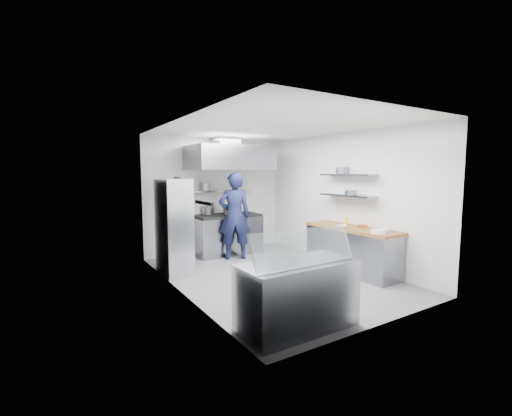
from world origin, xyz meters
TOP-DOWN VIEW (x-y plane):
  - floor at (0.00, 0.00)m, footprint 5.00×5.00m
  - ceiling at (0.00, 0.00)m, footprint 5.00×5.00m
  - wall_back at (0.00, 2.50)m, footprint 3.60×2.80m
  - wall_front at (0.00, -2.50)m, footprint 3.60×2.80m
  - wall_left at (-1.80, 0.00)m, footprint 2.80×5.00m
  - wall_right at (1.80, 0.00)m, footprint 2.80×5.00m
  - gas_range at (0.10, 2.10)m, footprint 1.60×0.80m
  - cooktop at (0.10, 2.10)m, footprint 1.57×0.78m
  - stock_pot_left at (-0.27, 2.37)m, footprint 0.30×0.30m
  - stock_pot_mid at (0.14, 2.03)m, footprint 0.31×0.31m
  - stock_pot_right at (0.55, 2.44)m, footprint 0.26×0.26m
  - over_range_shelf at (0.10, 2.34)m, footprint 1.60×0.30m
  - shelf_pot_a at (-0.33, 2.41)m, footprint 0.25×0.25m
  - extractor_hood at (0.10, 1.93)m, footprint 1.90×1.15m
  - hood_duct at (0.10, 2.15)m, footprint 0.55×0.55m
  - red_firebox at (-1.25, 2.44)m, footprint 0.22×0.10m
  - chef at (0.00, 1.53)m, footprint 0.85×0.71m
  - wire_rack at (-1.53, 1.18)m, footprint 0.50×0.90m
  - rack_bin_a at (-1.53, 0.95)m, footprint 0.15×0.19m
  - rack_bin_b at (-1.53, 1.33)m, footprint 0.13×0.17m
  - rack_jar at (-1.48, 1.04)m, footprint 0.12×0.12m
  - knife_strip at (-1.78, -0.90)m, footprint 0.04×0.55m
  - prep_counter_base at (1.48, -0.60)m, footprint 0.62×2.00m
  - prep_counter_top at (1.48, -0.60)m, footprint 0.65×2.04m
  - plate_stack_a at (1.34, -1.34)m, footprint 0.27×0.27m
  - plate_stack_b at (1.60, -1.28)m, footprint 0.20×0.20m
  - copper_pan at (1.61, -0.77)m, footprint 0.18×0.18m
  - squeeze_bottle at (1.52, -0.40)m, footprint 0.07×0.07m
  - mixing_bowl at (1.22, -0.57)m, footprint 0.26×0.26m
  - wall_shelf_lower at (1.64, -0.30)m, footprint 0.30×1.30m
  - wall_shelf_upper at (1.64, -0.30)m, footprint 0.30×1.30m
  - shelf_pot_c at (1.55, -0.49)m, footprint 0.24×0.24m
  - shelf_pot_d at (1.70, -0.09)m, footprint 0.26×0.26m
  - display_case at (-1.00, -2.00)m, footprint 1.50×0.70m
  - display_glass at (-1.00, -2.12)m, footprint 1.47×0.19m

SIDE VIEW (x-z plane):
  - floor at x=0.00m, z-range 0.00..0.00m
  - prep_counter_base at x=1.48m, z-range 0.00..0.84m
  - display_case at x=-1.00m, z-range 0.00..0.85m
  - gas_range at x=0.10m, z-range 0.00..0.90m
  - rack_bin_a at x=-1.53m, z-range 0.72..0.88m
  - prep_counter_top at x=1.48m, z-range 0.84..0.90m
  - wire_rack at x=-1.53m, z-range 0.00..1.85m
  - mixing_bowl at x=1.22m, z-range 0.90..0.95m
  - cooktop at x=0.10m, z-range 0.90..0.96m
  - plate_stack_a at x=1.34m, z-range 0.90..0.96m
  - plate_stack_b at x=1.60m, z-range 0.90..0.96m
  - copper_pan at x=1.61m, z-range 0.90..0.96m
  - chef at x=0.00m, z-range 0.00..1.97m
  - squeeze_bottle at x=1.52m, z-range 0.90..1.08m
  - stock_pot_right at x=0.55m, z-range 0.96..1.12m
  - stock_pot_left at x=-0.27m, z-range 0.96..1.16m
  - display_glass at x=-1.00m, z-range 0.86..1.28m
  - stock_pot_mid at x=0.14m, z-range 0.96..1.20m
  - rack_bin_b at x=-1.53m, z-range 1.22..1.38m
  - wall_back at x=0.00m, z-range 1.39..1.41m
  - wall_front at x=0.00m, z-range 1.39..1.41m
  - wall_left at x=-1.80m, z-range 1.39..1.41m
  - wall_right at x=1.80m, z-range 1.39..1.41m
  - red_firebox at x=-1.25m, z-range 1.29..1.55m
  - wall_shelf_lower at x=1.64m, z-range 1.48..1.52m
  - over_range_shelf at x=0.10m, z-range 1.50..1.54m
  - knife_strip at x=-1.78m, z-range 1.53..1.57m
  - shelf_pot_c at x=1.55m, z-range 1.52..1.62m
  - shelf_pot_a at x=-0.33m, z-range 1.54..1.72m
  - rack_jar at x=-1.48m, z-range 1.71..1.89m
  - wall_shelf_upper at x=1.64m, z-range 1.90..1.94m
  - shelf_pot_d at x=1.70m, z-range 1.94..2.08m
  - extractor_hood at x=0.10m, z-range 2.02..2.57m
  - hood_duct at x=0.10m, z-range 2.56..2.80m
  - ceiling at x=0.00m, z-range 2.80..2.80m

